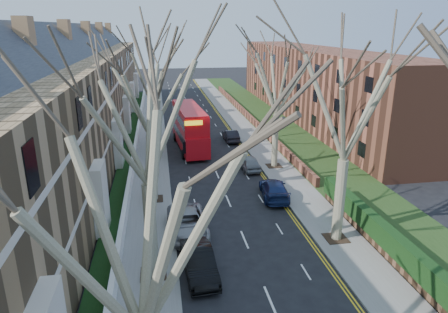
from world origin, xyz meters
name	(u,v)px	position (x,y,z in m)	size (l,w,h in m)	color
pavement_left	(152,129)	(-6.00, 39.00, 0.06)	(3.00, 102.00, 0.12)	slate
pavement_right	(241,125)	(6.00, 39.00, 0.06)	(3.00, 102.00, 0.12)	slate
terrace_left	(76,100)	(-13.65, 31.00, 5.53)	(9.70, 78.00, 13.60)	brown
flats_right	(313,83)	(17.46, 43.00, 4.98)	(13.97, 54.00, 10.00)	brown
wall_hedge_right	(428,278)	(7.70, 2.00, 1.12)	(0.70, 24.00, 1.80)	#513722
front_wall_left	(136,142)	(-7.65, 31.00, 0.62)	(0.30, 78.00, 1.00)	white
grass_verge_right	(273,124)	(10.50, 39.00, 0.15)	(6.00, 102.00, 0.06)	#1F3714
tree_left_near	(132,201)	(-5.70, -4.00, 8.93)	(9.80, 9.80, 13.73)	#6E674F
tree_left_mid	(142,101)	(-5.70, 6.00, 9.56)	(10.50, 10.50, 14.71)	#6E674F
tree_left_far	(147,81)	(-5.70, 16.00, 9.24)	(10.15, 10.15, 14.22)	#6E674F
tree_left_dist	(149,62)	(-5.70, 28.00, 9.56)	(10.50, 10.50, 14.71)	#6E674F
tree_right_mid	(350,89)	(5.70, 8.00, 9.56)	(10.50, 10.50, 14.71)	#6E674F
tree_right_far	(278,70)	(5.70, 22.00, 9.24)	(10.15, 10.15, 14.22)	#6E674F
double_decker_bus	(190,129)	(-1.78, 29.53, 2.23)	(3.37, 11.01, 4.54)	red
car_left_mid	(199,262)	(-3.23, 5.75, 0.74)	(1.56, 4.47, 1.47)	black
car_left_far	(188,223)	(-3.49, 10.44, 0.74)	(2.44, 5.30, 1.47)	gray
car_right_near	(274,189)	(3.69, 15.07, 0.70)	(1.96, 4.81, 1.40)	navy
car_right_mid	(249,162)	(3.14, 21.84, 0.69)	(1.62, 4.03, 1.37)	gray
car_right_far	(231,136)	(3.23, 31.74, 0.67)	(1.42, 4.08, 1.34)	black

